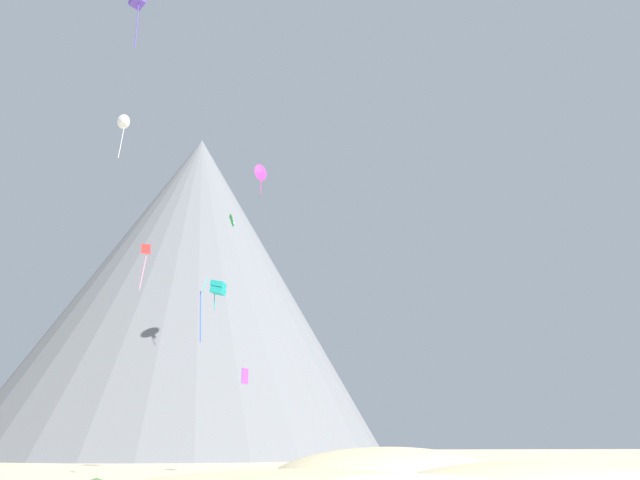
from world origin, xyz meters
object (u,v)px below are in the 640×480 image
object	(u,v)px
bush_ridge_crest	(453,476)
kite_violet_low	(245,376)
kite_teal_mid	(218,288)
kite_green_high	(232,220)
kite_red_mid	(145,256)
kite_magenta_high	(261,173)
kite_white_high	(123,122)
kite_indigo_high	(137,0)
bush_near_left	(317,473)
kite_cyan_low	(204,294)
rock_massif	(199,299)
bush_mid_center	(429,470)

from	to	relation	value
bush_ridge_crest	kite_violet_low	world-z (taller)	kite_violet_low
kite_teal_mid	kite_green_high	distance (m)	22.31
kite_red_mid	kite_violet_low	xyz separation A→B (m)	(9.80, -5.62, -11.69)
kite_magenta_high	kite_green_high	xyz separation A→B (m)	(-3.36, 4.51, -4.94)
kite_white_high	kite_red_mid	world-z (taller)	kite_white_high
kite_magenta_high	kite_teal_mid	xyz separation A→B (m)	(-4.32, -13.29, -18.36)
kite_teal_mid	kite_white_high	world-z (taller)	kite_white_high
kite_teal_mid	kite_indigo_high	distance (m)	26.55
bush_near_left	kite_cyan_low	world-z (taller)	kite_cyan_low
rock_massif	kite_indigo_high	world-z (taller)	rock_massif
kite_magenta_high	kite_teal_mid	world-z (taller)	kite_magenta_high
kite_red_mid	kite_green_high	bearing A→B (deg)	97.62
bush_near_left	kite_green_high	distance (m)	41.76
kite_magenta_high	kite_indigo_high	distance (m)	28.02
kite_red_mid	kite_indigo_high	bearing A→B (deg)	-60.98
bush_ridge_crest	kite_white_high	bearing A→B (deg)	134.76
bush_mid_center	kite_indigo_high	world-z (taller)	kite_indigo_high
kite_cyan_low	kite_green_high	world-z (taller)	kite_green_high
bush_ridge_crest	kite_white_high	xyz separation A→B (m)	(-28.32, 28.56, 38.88)
kite_teal_mid	kite_violet_low	distance (m)	10.11
bush_near_left	kite_magenta_high	size ratio (longest dim) A/B	0.24
bush_ridge_crest	kite_red_mid	xyz separation A→B (m)	(-22.73, 18.17, 18.95)
bush_ridge_crest	kite_green_high	distance (m)	47.89
kite_teal_mid	rock_massif	bearing A→B (deg)	23.72
kite_green_high	bush_ridge_crest	bearing A→B (deg)	-129.48
rock_massif	kite_cyan_low	size ratio (longest dim) A/B	16.68
kite_white_high	kite_green_high	bearing A→B (deg)	51.07
rock_massif	kite_teal_mid	size ratio (longest dim) A/B	27.95
kite_green_high	rock_massif	bearing A→B (deg)	35.83
bush_mid_center	bush_near_left	world-z (taller)	bush_mid_center
kite_white_high	kite_green_high	distance (m)	17.87
bush_near_left	rock_massif	size ratio (longest dim) A/B	0.01
kite_green_high	kite_white_high	bearing A→B (deg)	142.80
bush_mid_center	kite_violet_low	size ratio (longest dim) A/B	0.92
kite_indigo_high	kite_violet_low	distance (m)	33.64
rock_massif	kite_violet_low	bearing A→B (deg)	-83.26
kite_red_mid	bush_near_left	bearing A→B (deg)	-5.96
kite_teal_mid	kite_white_high	size ratio (longest dim) A/B	0.49
bush_ridge_crest	rock_massif	bearing A→B (deg)	105.36
bush_mid_center	kite_magenta_high	bearing A→B (deg)	118.43
kite_cyan_low	kite_teal_mid	distance (m)	13.63
bush_near_left	rock_massif	bearing A→B (deg)	100.34
kite_cyan_low	kite_teal_mid	world-z (taller)	kite_teal_mid
kite_magenta_high	kite_cyan_low	bearing A→B (deg)	-140.87
kite_cyan_low	kite_violet_low	distance (m)	10.38
bush_ridge_crest	kite_white_high	size ratio (longest dim) A/B	0.47
bush_mid_center	kite_green_high	size ratio (longest dim) A/B	0.73
bush_mid_center	kite_violet_low	xyz separation A→B (m)	(-13.96, 4.89, 7.23)
kite_cyan_low	kite_indigo_high	size ratio (longest dim) A/B	0.83
bush_mid_center	kite_indigo_high	xyz separation A→B (m)	(-24.69, -2.02, 38.36)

